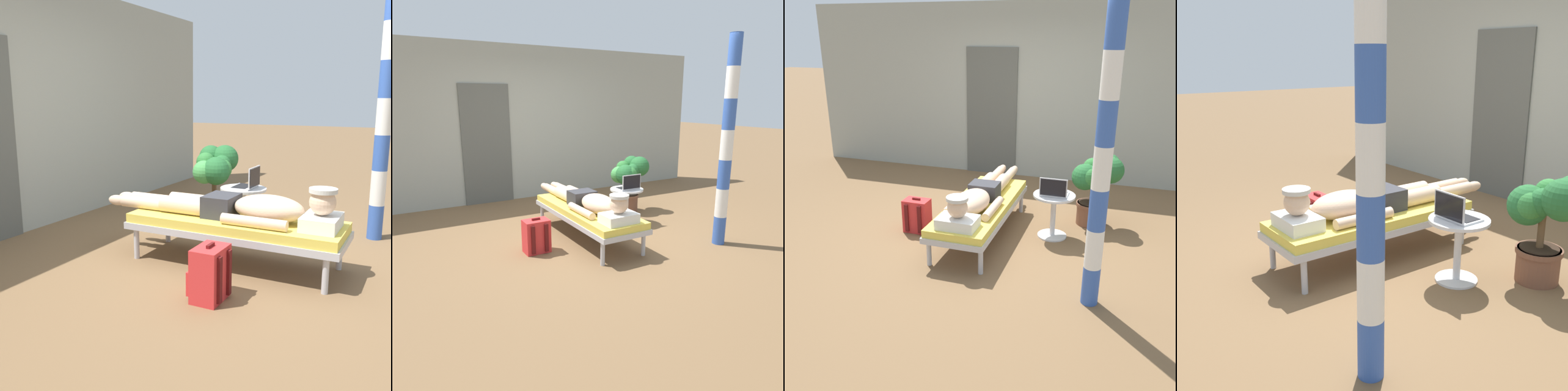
{
  "view_description": "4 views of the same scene",
  "coord_description": "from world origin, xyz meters",
  "views": [
    {
      "loc": [
        -3.65,
        -1.61,
        1.45
      ],
      "look_at": [
        -0.3,
        0.12,
        0.64
      ],
      "focal_mm": 42.3,
      "sensor_mm": 36.0,
      "label": 1
    },
    {
      "loc": [
        -2.39,
        -4.27,
        1.78
      ],
      "look_at": [
        -0.1,
        -0.24,
        0.6
      ],
      "focal_mm": 34.75,
      "sensor_mm": 36.0,
      "label": 2
    },
    {
      "loc": [
        1.45,
        -4.67,
        2.28
      ],
      "look_at": [
        -0.01,
        -0.34,
        0.58
      ],
      "focal_mm": 40.81,
      "sensor_mm": 36.0,
      "label": 3
    },
    {
      "loc": [
        3.16,
        -2.5,
        1.75
      ],
      "look_at": [
        -0.16,
        -0.07,
        0.53
      ],
      "focal_mm": 43.84,
      "sensor_mm": 36.0,
      "label": 4
    }
  ],
  "objects": [
    {
      "name": "ground_plane",
      "position": [
        0.0,
        0.0,
        0.0
      ],
      "size": [
        40.0,
        40.0,
        0.0
      ],
      "primitive_type": "plane",
      "color": "brown"
    },
    {
      "name": "house_wall_back",
      "position": [
        -0.06,
        2.36,
        1.35
      ],
      "size": [
        7.6,
        0.2,
        2.7
      ],
      "primitive_type": "cube",
      "color": "#999E93",
      "rests_on": "ground"
    },
    {
      "name": "lounge_chair",
      "position": [
        -0.06,
        -0.14,
        0.35
      ],
      "size": [
        0.66,
        1.89,
        0.42
      ],
      "color": "#B7B7BC",
      "rests_on": "ground"
    },
    {
      "name": "person_reclining",
      "position": [
        -0.06,
        -0.21,
        0.52
      ],
      "size": [
        0.53,
        2.17,
        0.33
      ],
      "color": "white",
      "rests_on": "lounge_chair"
    },
    {
      "name": "side_table",
      "position": [
        0.74,
        0.1,
        0.36
      ],
      "size": [
        0.48,
        0.48,
        0.52
      ],
      "color": "silver",
      "rests_on": "ground"
    },
    {
      "name": "laptop",
      "position": [
        0.74,
        0.05,
        0.58
      ],
      "size": [
        0.31,
        0.24,
        0.23
      ],
      "color": "silver",
      "rests_on": "side_table"
    },
    {
      "name": "backpack",
      "position": [
        -0.83,
        -0.27,
        0.2
      ],
      "size": [
        0.3,
        0.26,
        0.42
      ],
      "color": "red",
      "rests_on": "ground"
    },
    {
      "name": "potted_plant",
      "position": [
        1.15,
        0.61,
        0.57
      ],
      "size": [
        0.61,
        0.49,
        0.89
      ],
      "color": "brown",
      "rests_on": "ground"
    },
    {
      "name": "porch_post",
      "position": [
        1.29,
        -1.15,
        1.25
      ],
      "size": [
        0.15,
        0.15,
        2.51
      ],
      "color": "#3359B2",
      "rests_on": "ground"
    }
  ]
}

